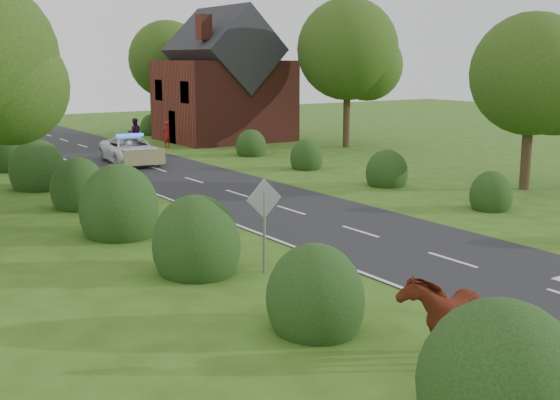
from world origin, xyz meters
TOP-DOWN VIEW (x-y plane):
  - ground at (0.00, 0.00)m, footprint 120.00×120.00m
  - road at (0.00, 15.00)m, footprint 6.00×70.00m
  - road_markings at (-1.60, 12.93)m, footprint 4.96×70.00m
  - hedgerow_left at (-6.51, 11.69)m, footprint 2.75×50.41m
  - hedgerow_right at (6.60, 11.21)m, footprint 2.10×45.78m
  - tree_right_a at (11.23, 5.87)m, footprint 5.33×5.20m
  - tree_right_b at (14.29, 21.84)m, footprint 6.56×6.40m
  - tree_right_c at (9.27, 37.85)m, footprint 6.15×6.00m
  - road_sign at (-5.00, 2.00)m, footprint 1.06×0.08m
  - house at (9.49, 30.00)m, footprint 8.00×7.40m
  - cow at (-5.13, -4.49)m, footprint 2.22×1.45m
  - police_van at (-0.33, 22.88)m, footprint 2.99×5.54m
  - pedestrian_red at (4.30, 28.32)m, footprint 0.74×0.64m
  - pedestrian_purple at (2.73, 29.74)m, footprint 1.08×0.96m

SIDE VIEW (x-z plane):
  - ground at x=0.00m, z-range 0.00..0.00m
  - road at x=0.00m, z-range 0.00..0.02m
  - road_markings at x=-1.60m, z-range 0.02..0.03m
  - hedgerow_right at x=6.60m, z-range -0.50..1.60m
  - cow at x=-5.13m, z-range 0.00..1.46m
  - police_van at x=-0.33m, z-range -0.07..1.54m
  - hedgerow_left at x=-6.51m, z-range -0.75..2.25m
  - pedestrian_red at x=4.30m, z-range 0.00..1.71m
  - pedestrian_purple at x=2.73m, z-range 0.00..1.86m
  - road_sign at x=-5.00m, z-range 0.39..2.92m
  - house at x=9.49m, z-range -0.80..8.37m
  - tree_right_a at x=11.23m, z-range 0.96..8.52m
  - tree_right_c at x=9.27m, z-range 1.05..9.63m
  - tree_right_b at x=14.29m, z-range 1.24..10.64m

